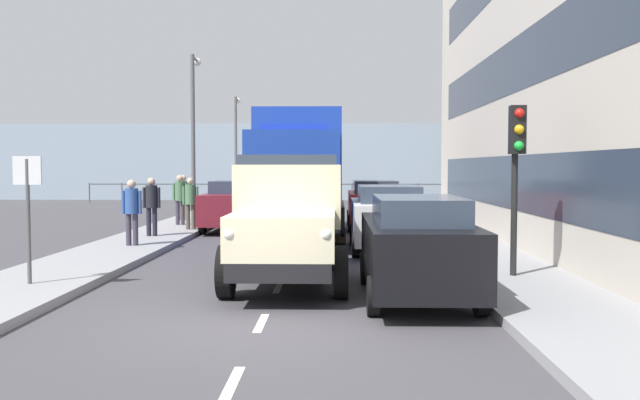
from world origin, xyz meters
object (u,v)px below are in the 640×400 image
pedestrian_strolling (190,199)px  lamp_post_far (236,139)px  pedestrian_near_railing (132,207)px  car_white_kerbside_1 (388,217)px  pedestrian_with_bag (183,194)px  lamp_post_promenade (194,122)px  car_maroon_oppositeside_0 (236,205)px  street_sign (28,197)px  pedestrian_in_dark_coat (180,195)px  car_black_kerbside_near (417,246)px  car_red_kerbside_2 (374,204)px  truck_vintage_cream (289,222)px  pedestrian_by_lamp (152,202)px  lorry_cargo_blue (300,171)px  traffic_light_near (516,153)px

pedestrian_strolling → lamp_post_far: bearing=-86.7°
pedestrian_strolling → pedestrian_near_railing: bearing=82.8°
car_white_kerbside_1 → lamp_post_far: lamp_post_far is taller
pedestrian_with_bag → lamp_post_promenade: 2.77m
car_maroon_oppositeside_0 → street_sign: (1.95, 11.23, 0.79)m
pedestrian_near_railing → lamp_post_far: size_ratio=0.29×
pedestrian_in_dark_coat → pedestrian_near_railing: bearing=91.7°
pedestrian_in_dark_coat → pedestrian_with_bag: pedestrian_in_dark_coat is taller
lamp_post_far → car_black_kerbside_near: bearing=104.9°
car_red_kerbside_2 → truck_vintage_cream: bearing=78.6°
car_red_kerbside_2 → pedestrian_strolling: 6.42m
pedestrian_near_railing → pedestrian_by_lamp: (0.14, -2.34, 0.01)m
lorry_cargo_blue → car_white_kerbside_1: 3.94m
lorry_cargo_blue → pedestrian_by_lamp: bearing=9.2°
car_black_kerbside_near → pedestrian_near_railing: bearing=-42.1°
car_red_kerbside_2 → lamp_post_promenade: 7.64m
car_red_kerbside_2 → lamp_post_promenade: bearing=-14.8°
pedestrian_near_railing → traffic_light_near: 9.95m
traffic_light_near → pedestrian_in_dark_coat: bearing=-50.3°
car_maroon_oppositeside_0 → pedestrian_in_dark_coat: bearing=-13.6°
lamp_post_promenade → car_white_kerbside_1: bearing=130.7°
pedestrian_strolling → lorry_cargo_blue: bearing=159.6°
car_black_kerbside_near → pedestrian_by_lamp: bearing=-50.8°
truck_vintage_cream → car_maroon_oppositeside_0: size_ratio=1.29×
car_white_kerbside_1 → pedestrian_strolling: 7.44m
car_red_kerbside_2 → car_maroon_oppositeside_0: 4.87m
truck_vintage_cream → lamp_post_promenade: 13.94m
pedestrian_in_dark_coat → lamp_post_far: 14.68m
street_sign → lamp_post_far: bearing=-89.3°
truck_vintage_cream → car_red_kerbside_2: bearing=-101.4°
truck_vintage_cream → pedestrian_by_lamp: bearing=-57.2°
lamp_post_promenade → street_sign: 13.91m
car_maroon_oppositeside_0 → pedestrian_strolling: 1.78m
car_white_kerbside_1 → traffic_light_near: 5.46m
car_white_kerbside_1 → pedestrian_with_bag: size_ratio=2.39×
truck_vintage_cream → car_maroon_oppositeside_0: bearing=-76.0°
pedestrian_strolling → pedestrian_with_bag: 3.75m
pedestrian_near_railing → street_sign: bearing=89.2°
pedestrian_by_lamp → car_maroon_oppositeside_0: bearing=-121.6°
pedestrian_in_dark_coat → street_sign: street_sign is taller
car_white_kerbside_1 → lamp_post_far: (7.06, -20.36, 2.86)m
pedestrian_near_railing → street_sign: (0.08, 5.63, 0.52)m
car_white_kerbside_1 → street_sign: bearing=40.7°
lamp_post_promenade → lamp_post_far: lamp_post_promenade is taller
pedestrian_by_lamp → traffic_light_near: (-8.85, 6.97, 1.30)m
truck_vintage_cream → pedestrian_strolling: bearing=-67.1°
truck_vintage_cream → lamp_post_promenade: size_ratio=0.90×
car_maroon_oppositeside_0 → lorry_cargo_blue: bearing=132.9°
car_red_kerbside_2 → pedestrian_near_railing: 9.20m
lorry_cargo_blue → pedestrian_in_dark_coat: 5.45m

